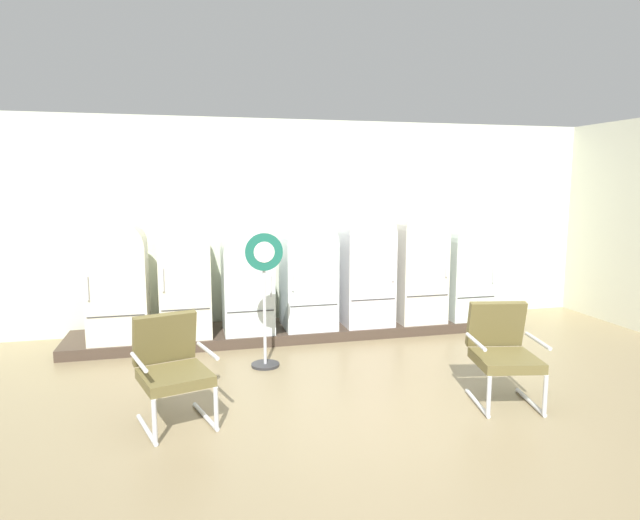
% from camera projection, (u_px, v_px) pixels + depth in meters
% --- Properties ---
extents(ground, '(12.00, 10.00, 0.05)m').
position_uv_depth(ground, '(377.00, 435.00, 4.50)').
color(ground, '#877655').
extents(back_wall, '(11.76, 0.12, 2.95)m').
position_uv_depth(back_wall, '(292.00, 223.00, 7.80)').
color(back_wall, silver).
rests_on(back_wall, ground).
extents(side_wall_right, '(0.16, 2.20, 2.95)m').
position_uv_depth(side_wall_right, '(625.00, 225.00, 7.77)').
color(side_wall_right, silver).
rests_on(side_wall_right, ground).
extents(display_plinth, '(6.07, 0.95, 0.13)m').
position_uv_depth(display_plinth, '(302.00, 330.00, 7.39)').
color(display_plinth, '#45372B').
rests_on(display_plinth, ground).
extents(refrigerator_0, '(0.70, 0.63, 1.52)m').
position_uv_depth(refrigerator_0, '(117.00, 276.00, 6.59)').
color(refrigerator_0, silver).
rests_on(refrigerator_0, display_plinth).
extents(refrigerator_1, '(0.62, 0.70, 1.58)m').
position_uv_depth(refrigerator_1, '(185.00, 270.00, 6.81)').
color(refrigerator_1, silver).
rests_on(refrigerator_1, display_plinth).
extents(refrigerator_2, '(0.64, 0.67, 1.37)m').
position_uv_depth(refrigerator_2, '(247.00, 277.00, 7.00)').
color(refrigerator_2, white).
rests_on(refrigerator_2, display_plinth).
extents(refrigerator_3, '(0.68, 0.72, 1.49)m').
position_uv_depth(refrigerator_3, '(308.00, 269.00, 7.21)').
color(refrigerator_3, white).
rests_on(refrigerator_3, display_plinth).
extents(refrigerator_4, '(0.66, 0.62, 1.59)m').
position_uv_depth(refrigerator_4, '(366.00, 263.00, 7.34)').
color(refrigerator_4, white).
rests_on(refrigerator_4, display_plinth).
extents(refrigerator_5, '(0.65, 0.68, 1.63)m').
position_uv_depth(refrigerator_5, '(418.00, 260.00, 7.55)').
color(refrigerator_5, silver).
rests_on(refrigerator_5, display_plinth).
extents(refrigerator_6, '(0.61, 0.70, 1.43)m').
position_uv_depth(refrigerator_6, '(465.00, 265.00, 7.75)').
color(refrigerator_6, silver).
rests_on(refrigerator_6, display_plinth).
extents(armchair_left, '(0.74, 0.81, 0.93)m').
position_uv_depth(armchair_left, '(172.00, 365.00, 4.65)').
color(armchair_left, silver).
rests_on(armchair_left, ground).
extents(armchair_right, '(0.71, 0.77, 0.93)m').
position_uv_depth(armchair_right, '(502.00, 349.00, 5.09)').
color(armchair_right, silver).
rests_on(armchair_right, ground).
extents(sign_stand, '(0.42, 0.32, 1.52)m').
position_uv_depth(sign_stand, '(265.00, 305.00, 6.01)').
color(sign_stand, '#2D2D30').
rests_on(sign_stand, ground).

